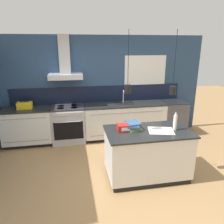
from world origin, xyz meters
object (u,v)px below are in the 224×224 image
(oven_range, at_px, (69,124))
(red_supply_box, at_px, (124,127))
(book_stack, at_px, (133,126))
(dishwasher, at_px, (173,117))
(bottle_on_island, at_px, (175,122))
(yellow_toolbox, at_px, (25,105))

(oven_range, distance_m, red_supply_box, 2.09)
(book_stack, bearing_deg, oven_range, 124.09)
(oven_range, bearing_deg, book_stack, -55.91)
(dishwasher, distance_m, bottle_on_island, 2.20)
(red_supply_box, bearing_deg, bottle_on_island, -8.95)
(dishwasher, bearing_deg, book_stack, -133.46)
(dishwasher, relative_size, book_stack, 2.54)
(book_stack, height_order, red_supply_box, book_stack)
(dishwasher, bearing_deg, oven_range, -179.91)
(oven_range, relative_size, dishwasher, 1.00)
(oven_range, bearing_deg, red_supply_box, -60.23)
(red_supply_box, bearing_deg, dishwasher, 44.40)
(book_stack, bearing_deg, bottle_on_island, -13.47)
(oven_range, relative_size, yellow_toolbox, 2.68)
(oven_range, relative_size, bottle_on_island, 2.66)
(oven_range, xyz_separation_m, red_supply_box, (1.01, -1.76, 0.51))
(bottle_on_island, height_order, red_supply_box, bottle_on_island)
(dishwasher, height_order, bottle_on_island, bottle_on_island)
(oven_range, distance_m, bottle_on_island, 2.75)
(yellow_toolbox, bearing_deg, red_supply_box, -41.48)
(book_stack, relative_size, red_supply_box, 1.41)
(dishwasher, xyz_separation_m, bottle_on_island, (-0.92, -1.90, 0.60))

